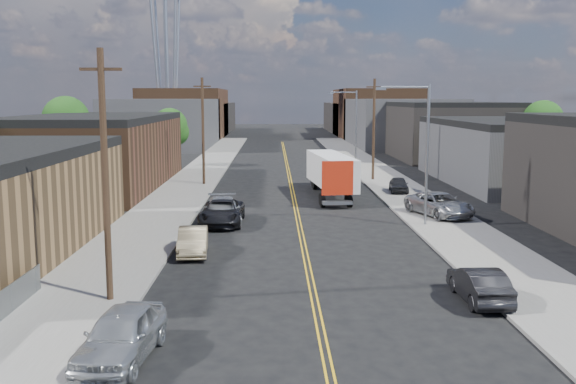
{
  "coord_description": "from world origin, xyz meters",
  "views": [
    {
      "loc": [
        -1.64,
        -14.9,
        8.1
      ],
      "look_at": [
        -0.78,
        23.37,
        2.5
      ],
      "focal_mm": 40.0,
      "sensor_mm": 36.0,
      "label": 1
    }
  ],
  "objects_px": {
    "car_left_b": "(193,241)",
    "car_right_lot_a": "(440,204)",
    "car_left_d": "(223,210)",
    "car_right_lot_c": "(399,185)",
    "car_right_oncoming": "(479,284)",
    "car_left_a": "(121,335)",
    "car_left_c": "(222,212)",
    "semi_truck": "(330,172)"
  },
  "relations": [
    {
      "from": "car_left_b",
      "to": "car_right_lot_a",
      "type": "bearing_deg",
      "value": 28.15
    },
    {
      "from": "car_left_d",
      "to": "car_right_lot_a",
      "type": "xyz_separation_m",
      "value": [
        14.68,
        1.38,
        0.12
      ]
    },
    {
      "from": "car_left_b",
      "to": "car_right_lot_c",
      "type": "height_order",
      "value": "car_right_lot_c"
    },
    {
      "from": "car_left_d",
      "to": "car_left_b",
      "type": "bearing_deg",
      "value": -101.28
    },
    {
      "from": "car_right_oncoming",
      "to": "car_left_a",
      "type": "bearing_deg",
      "value": 22.51
    },
    {
      "from": "car_left_c",
      "to": "car_right_lot_a",
      "type": "distance_m",
      "value": 14.82
    },
    {
      "from": "car_left_b",
      "to": "car_right_lot_a",
      "type": "relative_size",
      "value": 0.75
    },
    {
      "from": "car_right_lot_a",
      "to": "car_left_d",
      "type": "bearing_deg",
      "value": 166.2
    },
    {
      "from": "semi_truck",
      "to": "car_right_oncoming",
      "type": "xyz_separation_m",
      "value": [
        3.56,
        -28.46,
        -1.33
      ]
    },
    {
      "from": "semi_truck",
      "to": "car_left_c",
      "type": "bearing_deg",
      "value": -129.31
    },
    {
      "from": "car_left_d",
      "to": "car_right_oncoming",
      "type": "relative_size",
      "value": 1.31
    },
    {
      "from": "car_left_d",
      "to": "semi_truck",
      "type": "bearing_deg",
      "value": 50.04
    },
    {
      "from": "car_left_a",
      "to": "car_left_c",
      "type": "relative_size",
      "value": 0.83
    },
    {
      "from": "car_right_lot_a",
      "to": "car_left_c",
      "type": "bearing_deg",
      "value": 168.58
    },
    {
      "from": "car_left_a",
      "to": "car_right_oncoming",
      "type": "xyz_separation_m",
      "value": [
        13.0,
        5.57,
        -0.11
      ]
    },
    {
      "from": "car_left_b",
      "to": "car_right_oncoming",
      "type": "xyz_separation_m",
      "value": [
        12.48,
        -8.16,
        0.01
      ]
    },
    {
      "from": "car_right_oncoming",
      "to": "car_right_lot_a",
      "type": "relative_size",
      "value": 0.76
    },
    {
      "from": "car_right_lot_c",
      "to": "car_left_b",
      "type": "bearing_deg",
      "value": -119.31
    },
    {
      "from": "semi_truck",
      "to": "car_right_lot_c",
      "type": "height_order",
      "value": "semi_truck"
    },
    {
      "from": "semi_truck",
      "to": "car_left_b",
      "type": "relative_size",
      "value": 3.28
    },
    {
      "from": "car_right_oncoming",
      "to": "car_right_lot_c",
      "type": "height_order",
      "value": "car_right_lot_c"
    },
    {
      "from": "car_left_c",
      "to": "car_right_oncoming",
      "type": "relative_size",
      "value": 1.34
    },
    {
      "from": "semi_truck",
      "to": "car_right_lot_a",
      "type": "height_order",
      "value": "semi_truck"
    },
    {
      "from": "car_left_a",
      "to": "car_right_oncoming",
      "type": "relative_size",
      "value": 1.12
    },
    {
      "from": "semi_truck",
      "to": "car_right_lot_a",
      "type": "distance_m",
      "value": 12.3
    },
    {
      "from": "semi_truck",
      "to": "car_left_b",
      "type": "bearing_deg",
      "value": -119.86
    },
    {
      "from": "car_left_a",
      "to": "car_left_c",
      "type": "height_order",
      "value": "car_left_a"
    },
    {
      "from": "car_left_d",
      "to": "car_right_lot_c",
      "type": "relative_size",
      "value": 1.51
    },
    {
      "from": "car_left_a",
      "to": "car_right_oncoming",
      "type": "distance_m",
      "value": 14.14
    },
    {
      "from": "semi_truck",
      "to": "car_right_oncoming",
      "type": "height_order",
      "value": "semi_truck"
    },
    {
      "from": "car_left_b",
      "to": "car_right_lot_c",
      "type": "xyz_separation_m",
      "value": [
        14.95,
        21.22,
        0.08
      ]
    },
    {
      "from": "car_right_oncoming",
      "to": "car_right_lot_c",
      "type": "distance_m",
      "value": 29.49
    },
    {
      "from": "car_left_a",
      "to": "car_right_lot_a",
      "type": "relative_size",
      "value": 0.84
    },
    {
      "from": "car_left_c",
      "to": "car_right_oncoming",
      "type": "xyz_separation_m",
      "value": [
        11.6,
        -16.16,
        -0.09
      ]
    },
    {
      "from": "car_left_b",
      "to": "car_right_lot_c",
      "type": "bearing_deg",
      "value": 50.27
    },
    {
      "from": "car_left_a",
      "to": "car_right_lot_a",
      "type": "xyz_separation_m",
      "value": [
        16.08,
        23.73,
        0.12
      ]
    },
    {
      "from": "semi_truck",
      "to": "car_left_b",
      "type": "distance_m",
      "value": 22.21
    },
    {
      "from": "semi_truck",
      "to": "car_right_oncoming",
      "type": "distance_m",
      "value": 28.71
    },
    {
      "from": "car_left_b",
      "to": "car_left_c",
      "type": "relative_size",
      "value": 0.74
    },
    {
      "from": "car_right_lot_c",
      "to": "semi_truck",
      "type": "bearing_deg",
      "value": -165.37
    },
    {
      "from": "semi_truck",
      "to": "car_left_c",
      "type": "height_order",
      "value": "semi_truck"
    },
    {
      "from": "car_left_c",
      "to": "car_right_oncoming",
      "type": "height_order",
      "value": "car_left_c"
    }
  ]
}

